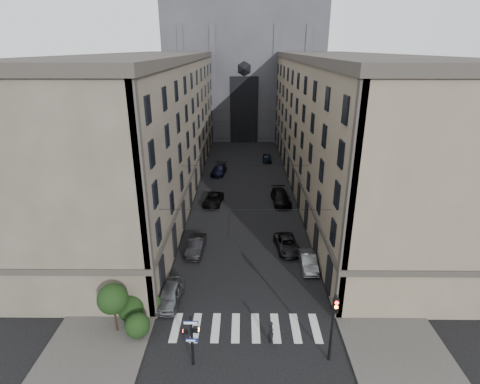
{
  "coord_description": "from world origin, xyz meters",
  "views": [
    {
      "loc": [
        -0.25,
        -17.51,
        19.71
      ],
      "look_at": [
        -0.47,
        11.18,
        8.56
      ],
      "focal_mm": 28.0,
      "sensor_mm": 36.0,
      "label": 1
    }
  ],
  "objects_px": {
    "traffic_light_right": "(333,321)",
    "car_right_midnear": "(287,244)",
    "pedestrian": "(271,332)",
    "car_right_midfar": "(281,197)",
    "car_left_near": "(170,294)",
    "car_right_far": "(267,158)",
    "pedestrian_signal_left": "(192,337)",
    "car_left_far": "(219,170)",
    "car_left_midfar": "(213,199)",
    "car_right_near": "(308,262)",
    "gothic_tower": "(244,56)",
    "car_left_midnear": "(196,246)"
  },
  "relations": [
    {
      "from": "car_right_midnear",
      "to": "car_right_midfar",
      "type": "xyz_separation_m",
      "value": [
        0.52,
        12.59,
        0.15
      ]
    },
    {
      "from": "traffic_light_right",
      "to": "car_left_near",
      "type": "xyz_separation_m",
      "value": [
        -11.8,
        6.08,
        -2.54
      ]
    },
    {
      "from": "car_right_near",
      "to": "car_right_far",
      "type": "height_order",
      "value": "car_right_near"
    },
    {
      "from": "pedestrian_signal_left",
      "to": "car_left_midfar",
      "type": "height_order",
      "value": "pedestrian_signal_left"
    },
    {
      "from": "car_right_near",
      "to": "pedestrian",
      "type": "height_order",
      "value": "pedestrian"
    },
    {
      "from": "pedestrian",
      "to": "car_left_midfar",
      "type": "bearing_deg",
      "value": -3.14
    },
    {
      "from": "car_left_midfar",
      "to": "car_right_midfar",
      "type": "height_order",
      "value": "car_right_midfar"
    },
    {
      "from": "car_left_far",
      "to": "car_left_near",
      "type": "bearing_deg",
      "value": -85.57
    },
    {
      "from": "car_left_midfar",
      "to": "car_right_near",
      "type": "relative_size",
      "value": 1.18
    },
    {
      "from": "car_left_near",
      "to": "car_right_far",
      "type": "xyz_separation_m",
      "value": [
        10.4,
        40.9,
        -0.09
      ]
    },
    {
      "from": "car_left_near",
      "to": "car_left_midnear",
      "type": "height_order",
      "value": "car_left_near"
    },
    {
      "from": "traffic_light_right",
      "to": "car_right_midfar",
      "type": "distance_m",
      "value": 27.43
    },
    {
      "from": "car_left_far",
      "to": "car_right_far",
      "type": "height_order",
      "value": "car_left_far"
    },
    {
      "from": "pedestrian",
      "to": "car_right_midfar",
      "type": "bearing_deg",
      "value": -23.45
    },
    {
      "from": "car_left_midnear",
      "to": "car_right_midnear",
      "type": "bearing_deg",
      "value": 6.6
    },
    {
      "from": "pedestrian",
      "to": "car_right_midnear",
      "type": "bearing_deg",
      "value": -27.76
    },
    {
      "from": "car_left_far",
      "to": "car_right_midfar",
      "type": "height_order",
      "value": "car_right_midfar"
    },
    {
      "from": "car_left_midfar",
      "to": "traffic_light_right",
      "type": "bearing_deg",
      "value": -62.88
    },
    {
      "from": "car_right_midfar",
      "to": "car_right_far",
      "type": "height_order",
      "value": "car_right_midfar"
    },
    {
      "from": "traffic_light_right",
      "to": "car_left_far",
      "type": "bearing_deg",
      "value": 103.91
    },
    {
      "from": "pedestrian_signal_left",
      "to": "car_left_midfar",
      "type": "xyz_separation_m",
      "value": [
        -0.69,
        27.21,
        -1.65
      ]
    },
    {
      "from": "car_left_far",
      "to": "car_right_far",
      "type": "xyz_separation_m",
      "value": [
        8.4,
        7.42,
        -0.07
      ]
    },
    {
      "from": "car_left_midfar",
      "to": "car_right_near",
      "type": "height_order",
      "value": "car_right_near"
    },
    {
      "from": "car_left_near",
      "to": "car_left_far",
      "type": "xyz_separation_m",
      "value": [
        2.0,
        33.48,
        -0.02
      ]
    },
    {
      "from": "car_left_far",
      "to": "gothic_tower",
      "type": "bearing_deg",
      "value": 90.7
    },
    {
      "from": "car_left_midnear",
      "to": "car_right_far",
      "type": "height_order",
      "value": "car_left_midnear"
    },
    {
      "from": "gothic_tower",
      "to": "car_left_near",
      "type": "xyz_separation_m",
      "value": [
        -6.2,
        -66.96,
        -17.05
      ]
    },
    {
      "from": "pedestrian_signal_left",
      "to": "car_right_midnear",
      "type": "xyz_separation_m",
      "value": [
        7.88,
        15.14,
        -1.66
      ]
    },
    {
      "from": "traffic_light_right",
      "to": "car_right_midnear",
      "type": "xyz_separation_m",
      "value": [
        -1.23,
        14.72,
        -2.63
      ]
    },
    {
      "from": "car_left_midfar",
      "to": "car_left_far",
      "type": "xyz_separation_m",
      "value": [
        0.0,
        12.76,
        0.06
      ]
    },
    {
      "from": "car_right_midfar",
      "to": "pedestrian",
      "type": "xyz_separation_m",
      "value": [
        -3.11,
        -25.63,
        0.06
      ]
    },
    {
      "from": "gothic_tower",
      "to": "car_right_near",
      "type": "bearing_deg",
      "value": -84.44
    },
    {
      "from": "car_right_near",
      "to": "pedestrian_signal_left",
      "type": "bearing_deg",
      "value": -128.88
    },
    {
      "from": "pedestrian_signal_left",
      "to": "car_right_near",
      "type": "xyz_separation_m",
      "value": [
        9.53,
        11.75,
        -1.65
      ]
    },
    {
      "from": "car_right_midnear",
      "to": "traffic_light_right",
      "type": "bearing_deg",
      "value": -91.74
    },
    {
      "from": "gothic_tower",
      "to": "car_left_far",
      "type": "bearing_deg",
      "value": -97.15
    },
    {
      "from": "car_left_near",
      "to": "car_right_far",
      "type": "bearing_deg",
      "value": 78.92
    },
    {
      "from": "gothic_tower",
      "to": "traffic_light_right",
      "type": "distance_m",
      "value": 74.67
    },
    {
      "from": "pedestrian_signal_left",
      "to": "traffic_light_right",
      "type": "height_order",
      "value": "traffic_light_right"
    },
    {
      "from": "car_left_near",
      "to": "car_right_midnear",
      "type": "distance_m",
      "value": 13.65
    },
    {
      "from": "car_right_midnear",
      "to": "car_right_midfar",
      "type": "height_order",
      "value": "car_right_midfar"
    },
    {
      "from": "car_right_far",
      "to": "car_right_near",
      "type": "bearing_deg",
      "value": -85.53
    },
    {
      "from": "pedestrian_signal_left",
      "to": "car_left_far",
      "type": "xyz_separation_m",
      "value": [
        -0.69,
        39.98,
        -1.59
      ]
    },
    {
      "from": "car_left_near",
      "to": "car_right_midfar",
      "type": "relative_size",
      "value": 0.79
    },
    {
      "from": "car_right_far",
      "to": "car_right_midnear",
      "type": "bearing_deg",
      "value": -88.14
    },
    {
      "from": "car_right_near",
      "to": "car_left_far",
      "type": "bearing_deg",
      "value": 110.04
    },
    {
      "from": "car_right_far",
      "to": "car_left_midfar",
      "type": "bearing_deg",
      "value": -111.04
    },
    {
      "from": "car_left_midfar",
      "to": "car_right_midnear",
      "type": "xyz_separation_m",
      "value": [
        8.57,
        -12.07,
        -0.01
      ]
    },
    {
      "from": "car_left_near",
      "to": "car_left_midfar",
      "type": "relative_size",
      "value": 0.92
    },
    {
      "from": "car_right_midnear",
      "to": "car_right_far",
      "type": "distance_m",
      "value": 32.26
    }
  ]
}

